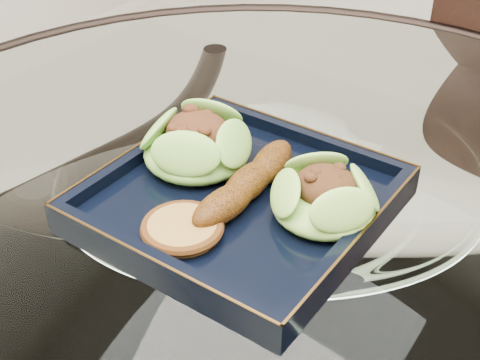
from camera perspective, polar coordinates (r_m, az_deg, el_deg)
The scene contains 7 objects.
dining_table at distance 0.81m, azimuth 2.14°, elevation -11.00°, with size 1.13×1.13×0.77m.
dining_chair at distance 1.17m, azimuth 19.77°, elevation -3.15°, with size 0.41×0.41×0.89m.
navy_plate at distance 0.68m, azimuth -0.00°, elevation -2.06°, with size 0.27×0.27×0.02m, color black.
lettuce_wrap_left at distance 0.71m, azimuth -3.74°, elevation 2.86°, with size 0.11×0.11×0.04m, color #61AE32.
lettuce_wrap_right at distance 0.64m, azimuth 7.19°, elevation -1.70°, with size 0.10×0.10×0.04m, color #6E9F2E.
roasted_plantain at distance 0.67m, azimuth 0.71°, elevation -0.22°, with size 0.16×0.03×0.03m, color #6A370B.
crumb_patty at distance 0.63m, azimuth -4.94°, elevation -4.20°, with size 0.07×0.07×0.01m, color #A78037.
Camera 1 is at (0.30, -0.48, 1.18)m, focal length 50.00 mm.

